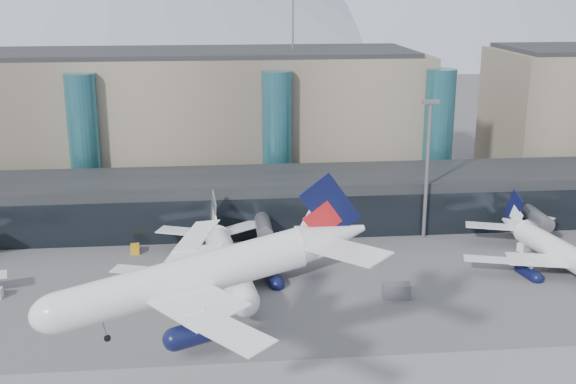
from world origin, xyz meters
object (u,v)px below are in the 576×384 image
object	(u,v)px
jet_parked_right	(553,242)
veh_d	(525,246)
veh_c	(396,291)
veh_b	(135,249)
jet_parked_mid	(225,250)
veh_h	(194,311)
hero_jet	(216,262)
veh_g	(367,261)
lightmast_mid	(427,162)

from	to	relation	value
jet_parked_right	veh_d	xyz separation A→B (m)	(-1.51, 6.94, -3.40)
veh_c	veh_b	bearing A→B (deg)	157.09
jet_parked_mid	veh_b	distance (m)	20.47
jet_parked_mid	veh_b	size ratio (longest dim) A/B	15.46
veh_h	veh_b	bearing A→B (deg)	69.63
veh_d	hero_jet	bearing A→B (deg)	-171.33
veh_b	hero_jet	bearing A→B (deg)	-169.49
hero_jet	jet_parked_right	size ratio (longest dim) A/B	1.08
veh_h	hero_jet	bearing A→B (deg)	-124.17
jet_parked_mid	jet_parked_right	world-z (taller)	jet_parked_mid
jet_parked_mid	veh_d	xyz separation A→B (m)	(52.71, 6.79, -3.85)
jet_parked_right	hero_jet	bearing A→B (deg)	114.34
jet_parked_right	veh_h	distance (m)	60.74
hero_jet	veh_b	xyz separation A→B (m)	(-14.34, 50.67, -17.14)
veh_b	veh_g	size ratio (longest dim) A/B	1.06
lightmast_mid	veh_d	xyz separation A→B (m)	(15.80, -8.69, -13.66)
jet_parked_right	lightmast_mid	bearing A→B (deg)	37.92
jet_parked_right	veh_b	size ratio (longest dim) A/B	14.02
jet_parked_right	veh_b	bearing A→B (deg)	69.68
hero_jet	veh_h	distance (m)	29.09
veh_d	veh_g	size ratio (longest dim) A/B	1.16
jet_parked_mid	veh_h	world-z (taller)	jet_parked_mid
lightmast_mid	veh_b	world-z (taller)	lightmast_mid
veh_d	jet_parked_mid	bearing A→B (deg)	156.29
lightmast_mid	jet_parked_mid	xyz separation A→B (m)	(-36.90, -15.48, -9.81)
veh_b	veh_g	xyz separation A→B (m)	(39.29, -9.42, -0.03)
lightmast_mid	jet_parked_mid	world-z (taller)	lightmast_mid
veh_c	veh_h	distance (m)	30.27
jet_parked_mid	veh_b	xyz separation A→B (m)	(-15.66, 12.58, -3.91)
lightmast_mid	veh_c	size ratio (longest dim) A/B	6.25
veh_b	veh_c	distance (m)	46.96
jet_parked_right	veh_h	bearing A→B (deg)	93.70
lightmast_mid	veh_g	size ratio (longest dim) A/B	11.16
jet_parked_right	veh_c	bearing A→B (deg)	99.55
jet_parked_mid	veh_d	world-z (taller)	jet_parked_mid
hero_jet	veh_g	xyz separation A→B (m)	(24.95, 41.25, -17.17)
jet_parked_right	veh_c	size ratio (longest dim) A/B	8.31
veh_b	veh_d	bearing A→B (deg)	-100.13
lightmast_mid	veh_d	distance (m)	22.62
hero_jet	veh_c	xyz separation A→B (m)	(26.59, 27.66, -16.70)
lightmast_mid	jet_parked_right	size ratio (longest dim) A/B	0.75
veh_d	jet_parked_right	bearing A→B (deg)	-108.75
hero_jet	lightmast_mid	bearing A→B (deg)	46.53
veh_g	jet_parked_mid	bearing A→B (deg)	-121.67
lightmast_mid	veh_g	xyz separation A→B (m)	(-13.28, -12.33, -13.75)
jet_parked_right	veh_g	bearing A→B (deg)	73.83
jet_parked_right	veh_g	xyz separation A→B (m)	(-30.59, 3.31, -3.49)
veh_g	veh_d	bearing A→B (deg)	57.85
lightmast_mid	hero_jet	xyz separation A→B (m)	(-38.23, -53.57, 3.42)
jet_parked_right	veh_h	xyz separation A→B (m)	(-58.94, -14.36, -3.02)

